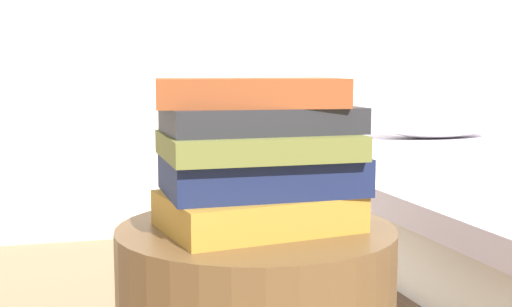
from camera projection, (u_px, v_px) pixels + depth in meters
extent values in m
ellipsoid|color=white|center=(437.00, 118.00, 2.72)|extent=(0.57, 0.30, 0.16)
cube|color=#B7842D|center=(256.00, 211.00, 1.01)|extent=(0.31, 0.24, 0.05)
cube|color=#19234C|center=(261.00, 174.00, 1.02)|extent=(0.29, 0.19, 0.06)
cube|color=olive|center=(255.00, 145.00, 1.00)|extent=(0.28, 0.21, 0.04)
cube|color=#28282D|center=(261.00, 120.00, 1.01)|extent=(0.29, 0.17, 0.04)
cube|color=#994723|center=(249.00, 93.00, 1.01)|extent=(0.29, 0.18, 0.04)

